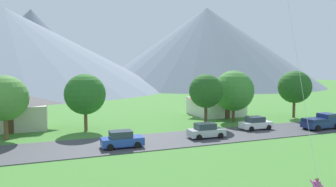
{
  "coord_description": "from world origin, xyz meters",
  "views": [
    {
      "loc": [
        -8.96,
        -1.83,
        7.79
      ],
      "look_at": [
        -0.68,
        19.76,
        5.99
      ],
      "focal_mm": 31.92,
      "sensor_mm": 36.0,
      "label": 1
    }
  ],
  "objects_px": {
    "tree_left_of_center": "(85,94)",
    "tree_right_of_center": "(5,98)",
    "house_left_center": "(12,110)",
    "tree_near_left": "(234,91)",
    "tree_center": "(206,91)",
    "pickup_truck_navy_west_side": "(322,121)",
    "house_leftmost": "(215,101)",
    "parked_car_blue_west_end": "(122,139)",
    "tree_far_right": "(295,87)",
    "parked_car_white_mid_east": "(256,123)",
    "parked_car_silver_mid_west": "(206,131)"
  },
  "relations": [
    {
      "from": "tree_center",
      "to": "parked_car_white_mid_east",
      "type": "bearing_deg",
      "value": -38.49
    },
    {
      "from": "tree_left_of_center",
      "to": "tree_near_left",
      "type": "bearing_deg",
      "value": -1.75
    },
    {
      "from": "tree_center",
      "to": "tree_right_of_center",
      "type": "xyz_separation_m",
      "value": [
        -24.54,
        1.18,
        -0.26
      ]
    },
    {
      "from": "tree_center",
      "to": "tree_far_right",
      "type": "bearing_deg",
      "value": 6.77
    },
    {
      "from": "tree_right_of_center",
      "to": "tree_far_right",
      "type": "xyz_separation_m",
      "value": [
        42.04,
        0.89,
        0.37
      ]
    },
    {
      "from": "tree_left_of_center",
      "to": "tree_right_of_center",
      "type": "relative_size",
      "value": 1.02
    },
    {
      "from": "tree_right_of_center",
      "to": "tree_center",
      "type": "bearing_deg",
      "value": -2.76
    },
    {
      "from": "house_leftmost",
      "to": "house_left_center",
      "type": "height_order",
      "value": "house_left_center"
    },
    {
      "from": "house_left_center",
      "to": "parked_car_blue_west_end",
      "type": "bearing_deg",
      "value": -52.2
    },
    {
      "from": "house_left_center",
      "to": "parked_car_blue_west_end",
      "type": "xyz_separation_m",
      "value": [
        11.45,
        -14.77,
        -1.7
      ]
    },
    {
      "from": "tree_near_left",
      "to": "parked_car_blue_west_end",
      "type": "xyz_separation_m",
      "value": [
        -19.31,
        -9.48,
        -3.83
      ]
    },
    {
      "from": "house_left_center",
      "to": "pickup_truck_navy_west_side",
      "type": "bearing_deg",
      "value": -21.19
    },
    {
      "from": "house_left_center",
      "to": "pickup_truck_navy_west_side",
      "type": "height_order",
      "value": "house_left_center"
    },
    {
      "from": "tree_near_left",
      "to": "tree_center",
      "type": "distance_m",
      "value": 6.67
    },
    {
      "from": "house_left_center",
      "to": "tree_right_of_center",
      "type": "relative_size",
      "value": 1.27
    },
    {
      "from": "parked_car_white_mid_east",
      "to": "tree_left_of_center",
      "type": "bearing_deg",
      "value": 160.56
    },
    {
      "from": "tree_center",
      "to": "tree_right_of_center",
      "type": "distance_m",
      "value": 24.57
    },
    {
      "from": "parked_car_blue_west_end",
      "to": "parked_car_white_mid_east",
      "type": "height_order",
      "value": "same"
    },
    {
      "from": "tree_far_right",
      "to": "parked_car_white_mid_east",
      "type": "xyz_separation_m",
      "value": [
        -12.33,
        -6.19,
        -4.21
      ]
    },
    {
      "from": "house_leftmost",
      "to": "tree_near_left",
      "type": "distance_m",
      "value": 7.12
    },
    {
      "from": "tree_near_left",
      "to": "tree_far_right",
      "type": "distance_m",
      "value": 11.37
    },
    {
      "from": "pickup_truck_navy_west_side",
      "to": "parked_car_blue_west_end",
      "type": "bearing_deg",
      "value": 179.93
    },
    {
      "from": "house_leftmost",
      "to": "tree_center",
      "type": "distance_m",
      "value": 11.83
    },
    {
      "from": "tree_left_of_center",
      "to": "house_leftmost",
      "type": "bearing_deg",
      "value": 14.96
    },
    {
      "from": "pickup_truck_navy_west_side",
      "to": "tree_near_left",
      "type": "bearing_deg",
      "value": 127.94
    },
    {
      "from": "tree_center",
      "to": "pickup_truck_navy_west_side",
      "type": "distance_m",
      "value": 15.73
    },
    {
      "from": "house_left_center",
      "to": "tree_left_of_center",
      "type": "distance_m",
      "value": 10.29
    },
    {
      "from": "tree_right_of_center",
      "to": "house_left_center",
      "type": "bearing_deg",
      "value": 90.69
    },
    {
      "from": "tree_left_of_center",
      "to": "tree_far_right",
      "type": "relative_size",
      "value": 0.95
    },
    {
      "from": "parked_car_silver_mid_west",
      "to": "tree_far_right",
      "type": "bearing_deg",
      "value": 21.55
    },
    {
      "from": "parked_car_blue_west_end",
      "to": "parked_car_white_mid_east",
      "type": "relative_size",
      "value": 1.01
    },
    {
      "from": "parked_car_blue_west_end",
      "to": "pickup_truck_navy_west_side",
      "type": "distance_m",
      "value": 26.73
    },
    {
      "from": "tree_center",
      "to": "parked_car_white_mid_east",
      "type": "height_order",
      "value": "tree_center"
    },
    {
      "from": "tree_far_right",
      "to": "house_left_center",
      "type": "bearing_deg",
      "value": 172.17
    },
    {
      "from": "tree_center",
      "to": "parked_car_blue_west_end",
      "type": "relative_size",
      "value": 1.72
    },
    {
      "from": "tree_right_of_center",
      "to": "tree_left_of_center",
      "type": "bearing_deg",
      "value": 13.11
    },
    {
      "from": "tree_left_of_center",
      "to": "tree_far_right",
      "type": "bearing_deg",
      "value": -2.02
    },
    {
      "from": "tree_center",
      "to": "pickup_truck_navy_west_side",
      "type": "bearing_deg",
      "value": -27.08
    },
    {
      "from": "parked_car_silver_mid_west",
      "to": "pickup_truck_navy_west_side",
      "type": "bearing_deg",
      "value": -2.82
    },
    {
      "from": "tree_right_of_center",
      "to": "parked_car_white_mid_east",
      "type": "bearing_deg",
      "value": -10.11
    },
    {
      "from": "house_left_center",
      "to": "tree_right_of_center",
      "type": "xyz_separation_m",
      "value": [
        0.08,
        -6.68,
        2.14
      ]
    },
    {
      "from": "house_left_center",
      "to": "tree_far_right",
      "type": "bearing_deg",
      "value": -7.83
    },
    {
      "from": "parked_car_white_mid_east",
      "to": "tree_near_left",
      "type": "bearing_deg",
      "value": 81.73
    },
    {
      "from": "tree_right_of_center",
      "to": "parked_car_silver_mid_west",
      "type": "bearing_deg",
      "value": -18.89
    },
    {
      "from": "tree_near_left",
      "to": "parked_car_white_mid_east",
      "type": "relative_size",
      "value": 1.84
    },
    {
      "from": "tree_near_left",
      "to": "tree_right_of_center",
      "type": "xyz_separation_m",
      "value": [
        -30.68,
        -1.4,
        0.01
      ]
    },
    {
      "from": "tree_center",
      "to": "tree_right_of_center",
      "type": "bearing_deg",
      "value": 177.24
    },
    {
      "from": "house_left_center",
      "to": "tree_near_left",
      "type": "xyz_separation_m",
      "value": [
        30.76,
        -5.28,
        2.13
      ]
    },
    {
      "from": "house_left_center",
      "to": "parked_car_silver_mid_west",
      "type": "xyz_separation_m",
      "value": [
        21.39,
        -13.97,
        -1.7
      ]
    },
    {
      "from": "tree_center",
      "to": "pickup_truck_navy_west_side",
      "type": "xyz_separation_m",
      "value": [
        13.57,
        -6.94,
        -3.9
      ]
    }
  ]
}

